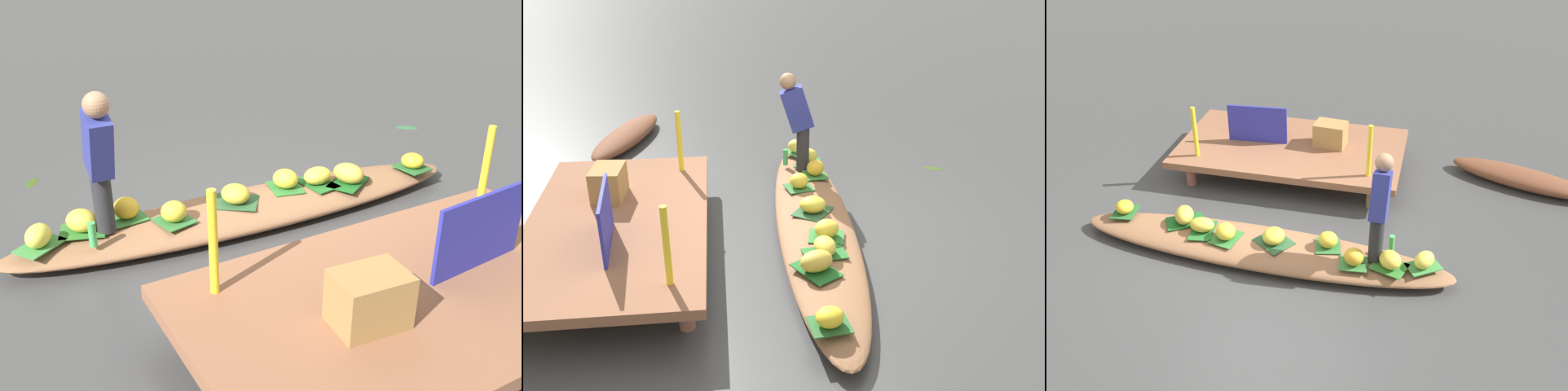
{
  "view_description": "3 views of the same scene",
  "coord_description": "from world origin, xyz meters",
  "views": [
    {
      "loc": [
        2.35,
        4.38,
        2.62
      ],
      "look_at": [
        0.11,
        0.38,
        0.43
      ],
      "focal_mm": 40.79,
      "sensor_mm": 36.0,
      "label": 1
    },
    {
      "loc": [
        -5.7,
        0.97,
        3.31
      ],
      "look_at": [
        0.46,
        0.29,
        0.29
      ],
      "focal_mm": 42.01,
      "sensor_mm": 36.0,
      "label": 2
    },
    {
      "loc": [
        1.8,
        -5.22,
        4.36
      ],
      "look_at": [
        0.42,
        0.62,
        0.52
      ],
      "focal_mm": 40.45,
      "sensor_mm": 36.0,
      "label": 3
    }
  ],
  "objects": [
    {
      "name": "banana_bunch_3",
      "position": [
        -0.4,
        -0.05,
        0.32
      ],
      "size": [
        0.31,
        0.32,
        0.18
      ],
      "primitive_type": "ellipsoid",
      "rotation": [
        0.0,
        0.0,
        5.13
      ],
      "color": "yellow",
      "rests_on": "vendor_boat"
    },
    {
      "name": "leaf_mat_4",
      "position": [
        0.16,
        0.01,
        0.22
      ],
      "size": [
        0.52,
        0.5,
        0.01
      ],
      "primitive_type": "cube",
      "rotation": [
        0.0,
        0.0,
        2.53
      ],
      "color": "#2C5833",
      "rests_on": "vendor_boat"
    },
    {
      "name": "vendor_boat",
      "position": [
        0.0,
        0.0,
        0.11
      ],
      "size": [
        4.56,
        0.97,
        0.22
      ],
      "primitive_type": "ellipsoid",
      "rotation": [
        0.0,
        0.0,
        -0.03
      ],
      "color": "#8F6242",
      "rests_on": "ground"
    },
    {
      "name": "banana_bunch_6",
      "position": [
        1.13,
        -0.18,
        0.32
      ],
      "size": [
        0.3,
        0.3,
        0.19
      ],
      "primitive_type": "ellipsoid",
      "rotation": [
        0.0,
        0.0,
        2.61
      ],
      "color": "gold",
      "rests_on": "vendor_boat"
    },
    {
      "name": "banana_bunch_1",
      "position": [
        -1.01,
        0.15,
        0.32
      ],
      "size": [
        0.33,
        0.38,
        0.2
      ],
      "primitive_type": "ellipsoid",
      "rotation": [
        0.0,
        0.0,
        5.09
      ],
      "color": "gold",
      "rests_on": "vendor_boat"
    },
    {
      "name": "leaf_mat_2",
      "position": [
        1.53,
        -0.14,
        0.22
      ],
      "size": [
        0.45,
        0.4,
        0.01
      ],
      "primitive_type": "cube",
      "rotation": [
        0.0,
        0.0,
        2.82
      ],
      "color": "#30752B",
      "rests_on": "vendor_boat"
    },
    {
      "name": "leaf_mat_8",
      "position": [
        -0.73,
        0.02,
        0.22
      ],
      "size": [
        0.33,
        0.45,
        0.01
      ],
      "primitive_type": "cube",
      "rotation": [
        0.0,
        0.0,
        1.71
      ],
      "color": "#236728",
      "rests_on": "vendor_boat"
    },
    {
      "name": "canal_water",
      "position": [
        0.0,
        0.0,
        0.0
      ],
      "size": [
        40.0,
        40.0,
        0.0
      ],
      "primitive_type": "plane",
      "color": "#404142",
      "rests_on": "ground"
    },
    {
      "name": "moored_boat",
      "position": [
        3.1,
        2.37,
        0.12
      ],
      "size": [
        2.04,
        1.1,
        0.23
      ],
      "primitive_type": "ellipsoid",
      "rotation": [
        0.0,
        0.0,
        -0.32
      ],
      "color": "brown",
      "rests_on": "ground"
    },
    {
      "name": "dock_platform",
      "position": [
        -0.15,
        2.05,
        0.35
      ],
      "size": [
        3.2,
        1.8,
        0.41
      ],
      "color": "brown",
      "rests_on": "ground"
    },
    {
      "name": "banana_bunch_0",
      "position": [
        -1.82,
        0.17,
        0.3
      ],
      "size": [
        0.31,
        0.31,
        0.16
      ],
      "primitive_type": "ellipsoid",
      "rotation": [
        0.0,
        0.0,
        2.11
      ],
      "color": "yellow",
      "rests_on": "vendor_boat"
    },
    {
      "name": "market_banner",
      "position": [
        -0.65,
        2.05,
        0.68
      ],
      "size": [
        0.86,
        0.09,
        0.55
      ],
      "primitive_type": "cube",
      "rotation": [
        0.0,
        0.0,
        0.08
      ],
      "color": "#292CA0",
      "rests_on": "dock_platform"
    },
    {
      "name": "banana_bunch_8",
      "position": [
        -0.73,
        0.02,
        0.31
      ],
      "size": [
        0.3,
        0.22,
        0.17
      ],
      "primitive_type": "ellipsoid",
      "rotation": [
        0.0,
        0.0,
        0.05
      ],
      "color": "yellow",
      "rests_on": "vendor_boat"
    },
    {
      "name": "leaf_mat_3",
      "position": [
        -0.4,
        -0.05,
        0.22
      ],
      "size": [
        0.37,
        0.41,
        0.01
      ],
      "primitive_type": "cube",
      "rotation": [
        0.0,
        0.0,
        1.35
      ],
      "color": "#307331",
      "rests_on": "vendor_boat"
    },
    {
      "name": "leaf_mat_0",
      "position": [
        -1.82,
        0.17,
        0.22
      ],
      "size": [
        0.32,
        0.36,
        0.01
      ],
      "primitive_type": "cube",
      "rotation": [
        0.0,
        0.0,
        1.68
      ],
      "color": "#275E2C",
      "rests_on": "vendor_boat"
    },
    {
      "name": "leaf_mat_5",
      "position": [
        0.79,
        0.07,
        0.22
      ],
      "size": [
        0.35,
        0.36,
        0.01
      ],
      "primitive_type": "cube",
      "rotation": [
        0.0,
        0.0,
        1.79
      ],
      "color": "#306E34",
      "rests_on": "vendor_boat"
    },
    {
      "name": "leaf_mat_7",
      "position": [
        1.89,
        -0.05,
        0.22
      ],
      "size": [
        0.44,
        0.41,
        0.01
      ],
      "primitive_type": "cube",
      "rotation": [
        0.0,
        0.0,
        0.59
      ],
      "color": "#3E8541",
      "rests_on": "vendor_boat"
    },
    {
      "name": "banana_bunch_4",
      "position": [
        0.16,
        0.01,
        0.31
      ],
      "size": [
        0.26,
        0.29,
        0.17
      ],
      "primitive_type": "ellipsoid",
      "rotation": [
        0.0,
        0.0,
        4.72
      ],
      "color": "gold",
      "rests_on": "vendor_boat"
    },
    {
      "name": "leaf_mat_1",
      "position": [
        -1.01,
        0.15,
        0.22
      ],
      "size": [
        0.53,
        0.48,
        0.01
      ],
      "primitive_type": "cube",
      "rotation": [
        0.0,
        0.0,
        0.53
      ],
      "color": "#1A5C21",
      "rests_on": "vendor_boat"
    },
    {
      "name": "leaf_mat_6",
      "position": [
        1.13,
        -0.18,
        0.22
      ],
      "size": [
        0.33,
        0.3,
        0.01
      ],
      "primitive_type": "cube",
      "rotation": [
        0.0,
        0.0,
        0.08
      ],
      "color": "#347133",
      "rests_on": "vendor_boat"
    },
    {
      "name": "vendor_person",
      "position": [
        1.35,
        0.03,
        0.92
      ],
      "size": [
        0.2,
        0.43,
        1.24
      ],
      "color": "#28282D",
      "rests_on": "vendor_boat"
    },
    {
      "name": "drifting_plant_0",
      "position": [
        1.66,
        -1.89,
        0.0
      ],
      "size": [
        0.22,
        0.3,
        0.01
      ],
      "primitive_type": "ellipsoid",
      "rotation": [
        0.0,
        0.0,
        1.12
      ],
      "color": "#365119",
      "rests_on": "ground"
    },
    {
      "name": "produce_crate",
      "position": [
        0.39,
        2.19,
        0.58
      ],
      "size": [
        0.47,
        0.36,
        0.34
      ],
      "primitive_type": "cube",
      "rotation": [
        0.0,
        0.0,
        -0.09
      ],
      "color": "#9E7743",
      "rests_on": "dock_platform"
    },
    {
      "name": "water_bottle",
      "position": [
        1.51,
        0.15,
        0.32
      ],
      "size": [
        0.06,
        0.06,
        0.21
      ],
      "primitive_type": "cylinder",
      "color": "#47BA5A",
      "rests_on": "vendor_boat"
    },
    {
      "name": "banana_bunch_2",
      "position": [
        1.53,
        -0.14,
        0.32
      ],
      "size": [
        0.34,
        0.35,
        0.19
      ],
      "primitive_type": "ellipsoid",
      "rotation": [
        0.0,
        0.0,
        2.24
      ],
      "color": "yellow",
      "rests_on": "vendor_boat"
    },
    {
      "name": "banana_bunch_5",
      "position": [
        0.79,
        0.07,
        0.31
      ],
      "size": [
        0.25,
        0.25,
        0.18
      ],
      "primitive_type": "ellipsoid",
      "rotation": [
        0.0,
        0.0,
        3.01
      ],
      "color": "yellow",
      "rests_on": "vendor_boat"
    },
    {
      "name": "banana_bunch_7",
      "position": [
        1.89,
        -0.05,
        0.32
      ],
      "size": [
        0.3,
        0.32,
        0.19
      ],
      "primitive_type": "ellipsoid",
      "rotation": [
        0.0,
        0.0,
        4.13
      ],
      "color": "#ECDC4C",
      "rests_on": "vendor_boat"
    },
    {
      "name": "railing_post_west",
      "position": [
        -1.35,
        1.45,
        0.77
      ],
      "size": [
        0.06,
        0.06,
        0.73
      ],
      "primitive_type": "cylinder",
      "color": "yellow",
      "rests_on": "dock_platform"
    },
    {
      "name": "railing_post_east",
      "position": [
        1.05,
        1.45,
        0.77
      ],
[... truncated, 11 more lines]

